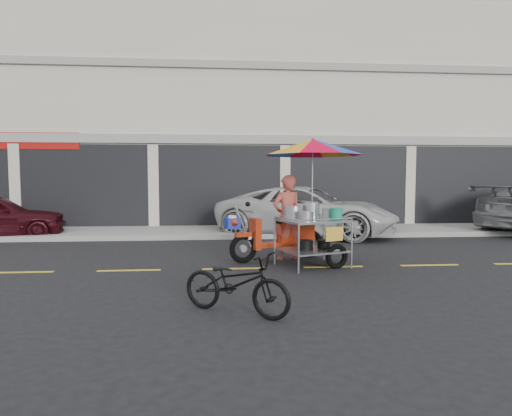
{
  "coord_description": "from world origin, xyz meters",
  "views": [
    {
      "loc": [
        -2.24,
        -8.28,
        1.77
      ],
      "look_at": [
        -1.5,
        0.6,
        1.15
      ],
      "focal_mm": 30.0,
      "sensor_mm": 36.0,
      "label": 1
    }
  ],
  "objects": [
    {
      "name": "sidewalk",
      "position": [
        0.0,
        5.5,
        0.07
      ],
      "size": [
        45.0,
        3.0,
        0.15
      ],
      "primitive_type": "cube",
      "color": "gray",
      "rests_on": "ground"
    },
    {
      "name": "food_vendor_rig",
      "position": [
        -0.56,
        0.45,
        1.65
      ],
      "size": [
        3.06,
        2.56,
        2.62
      ],
      "rotation": [
        0.0,
        0.0,
        0.34
      ],
      "color": "black",
      "rests_on": "ground"
    },
    {
      "name": "shophouse_block",
      "position": [
        2.82,
        10.59,
        4.24
      ],
      "size": [
        36.0,
        8.11,
        10.4
      ],
      "color": "beige",
      "rests_on": "ground"
    },
    {
      "name": "centerline",
      "position": [
        0.0,
        0.0,
        0.0
      ],
      "size": [
        42.0,
        0.1,
        0.01
      ],
      "primitive_type": "cube",
      "color": "gold",
      "rests_on": "ground"
    },
    {
      "name": "white_pickup",
      "position": [
        0.41,
        4.7,
        0.76
      ],
      "size": [
        6.02,
        4.51,
        1.52
      ],
      "primitive_type": "imported",
      "rotation": [
        0.0,
        0.0,
        1.16
      ],
      "color": "silver",
      "rests_on": "ground"
    },
    {
      "name": "ground",
      "position": [
        0.0,
        0.0,
        0.0
      ],
      "size": [
        90.0,
        90.0,
        0.0
      ],
      "primitive_type": "plane",
      "color": "black"
    },
    {
      "name": "near_bicycle",
      "position": [
        -2.05,
        -2.8,
        0.41
      ],
      "size": [
        1.61,
        1.3,
        0.82
      ],
      "primitive_type": "imported",
      "rotation": [
        0.0,
        0.0,
        1.0
      ],
      "color": "black",
      "rests_on": "ground"
    }
  ]
}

